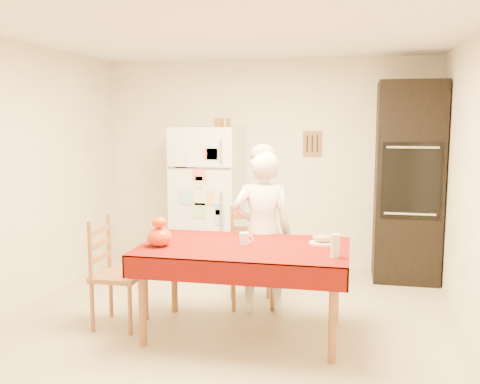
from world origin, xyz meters
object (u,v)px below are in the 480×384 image
(pumpkin_lower, at_px, (159,237))
(bread_plate, at_px, (323,243))
(chair_left, at_px, (112,269))
(wine_glass, at_px, (335,246))
(oven_cabinet, at_px, (408,182))
(coffee_mug, at_px, (244,239))
(refrigerator, at_px, (208,199))
(chair_far, at_px, (251,252))
(dining_table, at_px, (244,254))
(seated_woman, at_px, (262,233))

(pumpkin_lower, xyz_separation_m, bread_plate, (1.31, 0.33, -0.07))
(chair_left, bearing_deg, wine_glass, -95.83)
(oven_cabinet, height_order, coffee_mug, oven_cabinet)
(bread_plate, bearing_deg, pumpkin_lower, -165.66)
(refrigerator, xyz_separation_m, chair_far, (0.73, -1.09, -0.34))
(chair_left, bearing_deg, bread_plate, -83.44)
(refrigerator, distance_m, chair_far, 1.35)
(chair_far, bearing_deg, pumpkin_lower, -136.93)
(dining_table, height_order, seated_woman, seated_woman)
(refrigerator, relative_size, dining_table, 1.00)
(chair_left, xyz_separation_m, pumpkin_lower, (0.49, -0.13, 0.33))
(pumpkin_lower, bearing_deg, oven_cabinet, 44.12)
(chair_left, height_order, pumpkin_lower, chair_left)
(dining_table, height_order, chair_left, chair_left)
(chair_far, distance_m, seated_woman, 0.37)
(chair_far, bearing_deg, oven_cabinet, 21.42)
(refrigerator, bearing_deg, wine_glass, -53.31)
(seated_woman, height_order, coffee_mug, seated_woman)
(refrigerator, distance_m, chair_left, 1.96)
(chair_far, height_order, pumpkin_lower, chair_far)
(dining_table, xyz_separation_m, pumpkin_lower, (-0.67, -0.16, 0.15))
(dining_table, bearing_deg, wine_glass, -16.98)
(pumpkin_lower, bearing_deg, chair_far, 57.90)
(dining_table, height_order, coffee_mug, coffee_mug)
(chair_far, relative_size, seated_woman, 0.63)
(coffee_mug, bearing_deg, chair_far, 96.02)
(refrigerator, bearing_deg, dining_table, -66.35)
(refrigerator, bearing_deg, chair_left, -100.22)
(refrigerator, distance_m, coffee_mug, 2.00)
(seated_woman, distance_m, pumpkin_lower, 1.02)
(oven_cabinet, bearing_deg, chair_far, -143.76)
(refrigerator, relative_size, pumpkin_lower, 8.36)
(chair_far, distance_m, coffee_mug, 0.80)
(chair_left, relative_size, coffee_mug, 9.50)
(chair_far, bearing_deg, seated_woman, -72.94)
(refrigerator, height_order, chair_far, refrigerator)
(chair_far, height_order, bread_plate, chair_far)
(dining_table, distance_m, wine_glass, 0.79)
(oven_cabinet, relative_size, chair_far, 2.32)
(refrigerator, distance_m, oven_cabinet, 2.29)
(wine_glass, bearing_deg, chair_left, 174.18)
(chair_left, bearing_deg, coffee_mug, -86.58)
(wine_glass, bearing_deg, oven_cabinet, 71.31)
(chair_far, height_order, seated_woman, seated_woman)
(refrigerator, distance_m, dining_table, 2.04)
(chair_left, distance_m, coffee_mug, 1.19)
(chair_left, distance_m, seated_woman, 1.37)
(coffee_mug, bearing_deg, chair_left, -176.57)
(refrigerator, relative_size, chair_left, 1.79)
(oven_cabinet, bearing_deg, bread_plate, -115.51)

